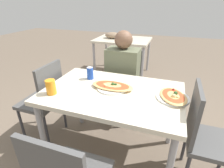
{
  "coord_description": "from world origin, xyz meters",
  "views": [
    {
      "loc": [
        0.45,
        -1.29,
        1.49
      ],
      "look_at": [
        -0.01,
        0.02,
        0.81
      ],
      "focal_mm": 28.0,
      "sensor_mm": 36.0,
      "label": 1
    }
  ],
  "objects": [
    {
      "name": "person_seated",
      "position": [
        -0.09,
        0.62,
        0.7
      ],
      "size": [
        0.38,
        0.28,
        1.18
      ],
      "rotation": [
        0.0,
        0.0,
        3.14
      ],
      "color": "#2D2D38",
      "rests_on": "ground_plane"
    },
    {
      "name": "ground_plane",
      "position": [
        0.0,
        0.0,
        0.0
      ],
      "size": [
        14.0,
        14.0,
        0.0
      ],
      "primitive_type": "plane",
      "color": "#6B5B4C"
    },
    {
      "name": "chair_side_right",
      "position": [
        0.8,
        -0.02,
        0.51
      ],
      "size": [
        0.4,
        0.4,
        0.91
      ],
      "rotation": [
        0.0,
        0.0,
        -1.57
      ],
      "color": "#4C4C4C",
      "rests_on": "ground_plane"
    },
    {
      "name": "pizza_second",
      "position": [
        0.51,
        0.04,
        0.77
      ],
      "size": [
        0.29,
        0.35,
        0.06
      ],
      "color": "white",
      "rests_on": "dining_table"
    },
    {
      "name": "soda_can",
      "position": [
        -0.3,
        0.18,
        0.81
      ],
      "size": [
        0.07,
        0.07,
        0.12
      ],
      "color": "#1E47B2",
      "rests_on": "dining_table"
    },
    {
      "name": "chair_far_seated",
      "position": [
        -0.09,
        0.73,
        0.51
      ],
      "size": [
        0.4,
        0.4,
        0.91
      ],
      "rotation": [
        0.0,
        0.0,
        3.14
      ],
      "color": "#4C4C4C",
      "rests_on": "ground_plane"
    },
    {
      "name": "chair_side_left",
      "position": [
        -0.8,
        0.02,
        0.51
      ],
      "size": [
        0.4,
        0.4,
        0.91
      ],
      "rotation": [
        0.0,
        0.0,
        1.57
      ],
      "color": "#4C4C4C",
      "rests_on": "ground_plane"
    },
    {
      "name": "dining_table",
      "position": [
        0.0,
        0.0,
        0.67
      ],
      "size": [
        1.22,
        0.8,
        0.75
      ],
      "color": "beige",
      "rests_on": "ground_plane"
    },
    {
      "name": "drink_glass",
      "position": [
        -0.48,
        -0.22,
        0.81
      ],
      "size": [
        0.08,
        0.08,
        0.13
      ],
      "color": "orange",
      "rests_on": "dining_table"
    },
    {
      "name": "background_table",
      "position": [
        -0.58,
        2.19,
        0.69
      ],
      "size": [
        1.1,
        0.8,
        0.87
      ],
      "color": "beige",
      "rests_on": "ground_plane"
    },
    {
      "name": "pizza_main",
      "position": [
        -0.02,
        0.05,
        0.77
      ],
      "size": [
        0.39,
        0.28,
        0.06
      ],
      "color": "white",
      "rests_on": "dining_table"
    }
  ]
}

